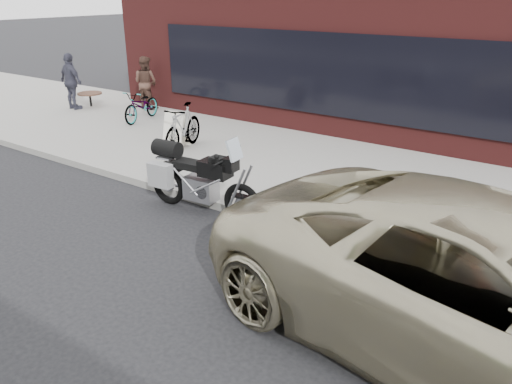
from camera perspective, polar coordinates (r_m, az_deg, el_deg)
ground at (r=5.82m, az=-20.56°, el=-18.46°), size 120.00×120.00×0.00m
near_sidewalk at (r=10.67m, az=11.10°, el=2.16°), size 44.00×6.00×0.15m
storefront at (r=17.34m, az=15.35°, el=16.82°), size 14.00×10.07×4.50m
motorcycle at (r=8.68m, az=-6.96°, el=1.58°), size 2.29×0.84×1.45m
minivan at (r=5.62m, az=25.91°, el=-10.23°), size 6.57×3.87×1.72m
bicycle_front at (r=14.74m, az=-12.94°, el=9.62°), size 0.97×1.74×0.86m
bicycle_rear at (r=11.73m, az=-8.35°, el=7.28°), size 0.97×1.84×1.07m
sandwich_sign at (r=12.09m, az=-9.17°, el=7.14°), size 0.58×0.55×0.84m
cafe_table at (r=17.04m, az=-18.47°, el=10.60°), size 0.76×0.76×0.44m
cafe_patron_left at (r=16.19m, az=-12.49°, el=12.10°), size 0.85×0.71×1.61m
cafe_patron_right at (r=16.73m, az=-20.37°, el=11.76°), size 1.03×0.50×1.71m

